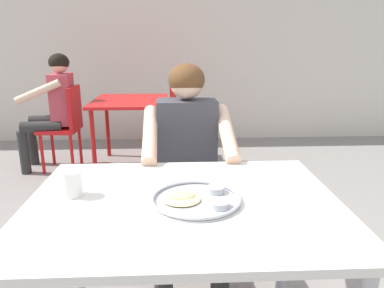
{
  "coord_description": "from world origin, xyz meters",
  "views": [
    {
      "loc": [
        -0.08,
        -1.22,
        1.34
      ],
      "look_at": [
        -0.0,
        0.28,
        0.91
      ],
      "focal_mm": 33.87,
      "sensor_mm": 36.0,
      "label": 1
    }
  ],
  "objects_px": {
    "chair_foreground": "(186,173)",
    "diner_foreground": "(188,152)",
    "table_foreground": "(184,218)",
    "table_background_red": "(130,108)",
    "chair_red_right": "(185,119)",
    "drinking_cup": "(72,183)",
    "thali_tray": "(198,199)",
    "patron_background": "(54,102)",
    "chair_red_left": "(67,122)"
  },
  "relations": [
    {
      "from": "chair_foreground",
      "to": "diner_foreground",
      "type": "xyz_separation_m",
      "value": [
        0.0,
        -0.23,
        0.21
      ]
    },
    {
      "from": "table_foreground",
      "to": "chair_foreground",
      "type": "xyz_separation_m",
      "value": [
        0.04,
        0.92,
        -0.17
      ]
    },
    {
      "from": "chair_foreground",
      "to": "table_background_red",
      "type": "xyz_separation_m",
      "value": [
        -0.54,
        1.64,
        0.13
      ]
    },
    {
      "from": "chair_red_right",
      "to": "drinking_cup",
      "type": "bearing_deg",
      "value": -101.47
    },
    {
      "from": "table_foreground",
      "to": "chair_red_right",
      "type": "height_order",
      "value": "chair_red_right"
    },
    {
      "from": "drinking_cup",
      "to": "table_background_red",
      "type": "height_order",
      "value": "drinking_cup"
    },
    {
      "from": "table_foreground",
      "to": "thali_tray",
      "type": "height_order",
      "value": "thali_tray"
    },
    {
      "from": "patron_background",
      "to": "drinking_cup",
      "type": "bearing_deg",
      "value": -70.98
    },
    {
      "from": "drinking_cup",
      "to": "diner_foreground",
      "type": "distance_m",
      "value": 0.79
    },
    {
      "from": "table_foreground",
      "to": "thali_tray",
      "type": "xyz_separation_m",
      "value": [
        0.05,
        -0.01,
        0.08
      ]
    },
    {
      "from": "thali_tray",
      "to": "chair_red_left",
      "type": "xyz_separation_m",
      "value": [
        -1.21,
        2.52,
        -0.26
      ]
    },
    {
      "from": "patron_background",
      "to": "diner_foreground",
      "type": "bearing_deg",
      "value": -54.44
    },
    {
      "from": "diner_foreground",
      "to": "table_background_red",
      "type": "height_order",
      "value": "diner_foreground"
    },
    {
      "from": "thali_tray",
      "to": "chair_red_right",
      "type": "relative_size",
      "value": 0.37
    },
    {
      "from": "table_foreground",
      "to": "drinking_cup",
      "type": "distance_m",
      "value": 0.45
    },
    {
      "from": "patron_background",
      "to": "chair_red_right",
      "type": "bearing_deg",
      "value": -0.34
    },
    {
      "from": "chair_foreground",
      "to": "table_foreground",
      "type": "bearing_deg",
      "value": -92.32
    },
    {
      "from": "table_background_red",
      "to": "patron_background",
      "type": "relative_size",
      "value": 0.74
    },
    {
      "from": "table_background_red",
      "to": "chair_red_right",
      "type": "distance_m",
      "value": 0.59
    },
    {
      "from": "drinking_cup",
      "to": "table_foreground",
      "type": "bearing_deg",
      "value": -8.64
    },
    {
      "from": "patron_background",
      "to": "chair_red_left",
      "type": "bearing_deg",
      "value": -19.95
    },
    {
      "from": "chair_foreground",
      "to": "chair_red_left",
      "type": "distance_m",
      "value": 1.99
    },
    {
      "from": "table_background_red",
      "to": "chair_red_left",
      "type": "bearing_deg",
      "value": -175.38
    },
    {
      "from": "thali_tray",
      "to": "diner_foreground",
      "type": "bearing_deg",
      "value": 90.83
    },
    {
      "from": "table_background_red",
      "to": "patron_background",
      "type": "height_order",
      "value": "patron_background"
    },
    {
      "from": "table_foreground",
      "to": "diner_foreground",
      "type": "distance_m",
      "value": 0.7
    },
    {
      "from": "thali_tray",
      "to": "table_background_red",
      "type": "bearing_deg",
      "value": 102.06
    },
    {
      "from": "diner_foreground",
      "to": "chair_red_right",
      "type": "bearing_deg",
      "value": 88.97
    },
    {
      "from": "chair_foreground",
      "to": "chair_red_right",
      "type": "relative_size",
      "value": 0.99
    },
    {
      "from": "drinking_cup",
      "to": "chair_foreground",
      "type": "relative_size",
      "value": 0.11
    },
    {
      "from": "chair_foreground",
      "to": "table_background_red",
      "type": "distance_m",
      "value": 1.73
    },
    {
      "from": "drinking_cup",
      "to": "diner_foreground",
      "type": "bearing_deg",
      "value": 53.31
    },
    {
      "from": "thali_tray",
      "to": "chair_red_right",
      "type": "height_order",
      "value": "chair_red_right"
    },
    {
      "from": "diner_foreground",
      "to": "chair_red_left",
      "type": "bearing_deg",
      "value": 123.55
    },
    {
      "from": "table_background_red",
      "to": "table_foreground",
      "type": "bearing_deg",
      "value": -79.01
    },
    {
      "from": "thali_tray",
      "to": "chair_foreground",
      "type": "bearing_deg",
      "value": 90.91
    },
    {
      "from": "chair_foreground",
      "to": "chair_red_left",
      "type": "bearing_deg",
      "value": 127.04
    },
    {
      "from": "table_background_red",
      "to": "chair_red_left",
      "type": "distance_m",
      "value": 0.68
    },
    {
      "from": "table_background_red",
      "to": "chair_red_right",
      "type": "bearing_deg",
      "value": -1.54
    },
    {
      "from": "thali_tray",
      "to": "table_background_red",
      "type": "height_order",
      "value": "thali_tray"
    },
    {
      "from": "table_background_red",
      "to": "chair_red_left",
      "type": "xyz_separation_m",
      "value": [
        -0.66,
        -0.05,
        -0.13
      ]
    },
    {
      "from": "drinking_cup",
      "to": "chair_red_left",
      "type": "xyz_separation_m",
      "value": [
        -0.73,
        2.45,
        -0.3
      ]
    },
    {
      "from": "chair_foreground",
      "to": "diner_foreground",
      "type": "distance_m",
      "value": 0.31
    },
    {
      "from": "diner_foreground",
      "to": "patron_background",
      "type": "relative_size",
      "value": 1.0
    },
    {
      "from": "drinking_cup",
      "to": "thali_tray",
      "type": "bearing_deg",
      "value": -8.98
    },
    {
      "from": "chair_red_left",
      "to": "chair_red_right",
      "type": "height_order",
      "value": "chair_red_right"
    },
    {
      "from": "table_foreground",
      "to": "drinking_cup",
      "type": "bearing_deg",
      "value": 171.36
    },
    {
      "from": "table_foreground",
      "to": "chair_red_left",
      "type": "distance_m",
      "value": 2.77
    },
    {
      "from": "thali_tray",
      "to": "drinking_cup",
      "type": "distance_m",
      "value": 0.49
    },
    {
      "from": "thali_tray",
      "to": "chair_red_left",
      "type": "relative_size",
      "value": 0.38
    }
  ]
}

